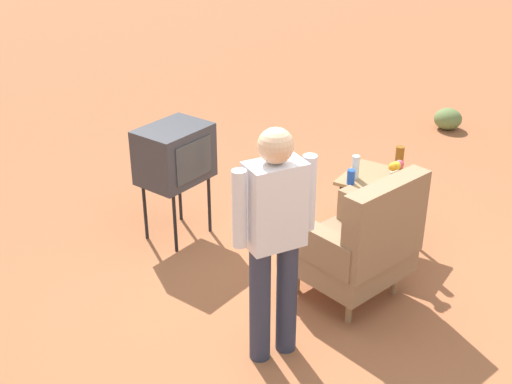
# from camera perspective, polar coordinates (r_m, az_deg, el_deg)

# --- Properties ---
(ground_plane) EXTENTS (60.00, 60.00, 0.00)m
(ground_plane) POSITION_cam_1_polar(r_m,az_deg,el_deg) (5.13, 5.17, -9.72)
(ground_plane) COLOR #A05B38
(armchair) EXTENTS (0.94, 0.95, 1.06)m
(armchair) POSITION_cam_1_polar(r_m,az_deg,el_deg) (4.99, 8.81, -4.24)
(armchair) COLOR #937047
(armchair) RESTS_ON ground
(side_table) EXTENTS (0.56, 0.56, 0.64)m
(side_table) POSITION_cam_1_polar(r_m,az_deg,el_deg) (5.73, 10.32, 0.39)
(side_table) COLOR black
(side_table) RESTS_ON ground
(tv_on_stand) EXTENTS (0.63, 0.49, 1.03)m
(tv_on_stand) POSITION_cam_1_polar(r_m,az_deg,el_deg) (5.70, -6.98, 3.18)
(tv_on_stand) COLOR black
(tv_on_stand) RESTS_ON ground
(person_standing) EXTENTS (0.50, 0.37, 1.64)m
(person_standing) POSITION_cam_1_polar(r_m,az_deg,el_deg) (4.16, 1.58, -3.56)
(person_standing) COLOR #2D3347
(person_standing) RESTS_ON ground
(bottle_short_clear) EXTENTS (0.06, 0.06, 0.20)m
(bottle_short_clear) POSITION_cam_1_polar(r_m,az_deg,el_deg) (5.61, 8.51, 2.13)
(bottle_short_clear) COLOR silver
(bottle_short_clear) RESTS_ON side_table
(soda_can_red) EXTENTS (0.07, 0.07, 0.12)m
(soda_can_red) POSITION_cam_1_polar(r_m,az_deg,el_deg) (5.76, 12.14, 2.09)
(soda_can_red) COLOR red
(soda_can_red) RESTS_ON side_table
(bottle_tall_amber) EXTENTS (0.07, 0.07, 0.30)m
(bottle_tall_amber) POSITION_cam_1_polar(r_m,az_deg,el_deg) (5.61, 12.12, 2.40)
(bottle_tall_amber) COLOR brown
(bottle_tall_amber) RESTS_ON side_table
(soda_can_blue) EXTENTS (0.07, 0.07, 0.12)m
(soda_can_blue) POSITION_cam_1_polar(r_m,az_deg,el_deg) (5.52, 8.12, 1.29)
(soda_can_blue) COLOR blue
(soda_can_blue) RESTS_ON side_table
(flower_vase) EXTENTS (0.15, 0.10, 0.27)m
(flower_vase) POSITION_cam_1_polar(r_m,az_deg,el_deg) (5.40, 11.84, 1.43)
(flower_vase) COLOR silver
(flower_vase) RESTS_ON side_table
(shrub_mid) EXTENTS (0.34, 0.34, 0.26)m
(shrub_mid) POSITION_cam_1_polar(r_m,az_deg,el_deg) (8.69, 16.10, 6.03)
(shrub_mid) COLOR olive
(shrub_mid) RESTS_ON ground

